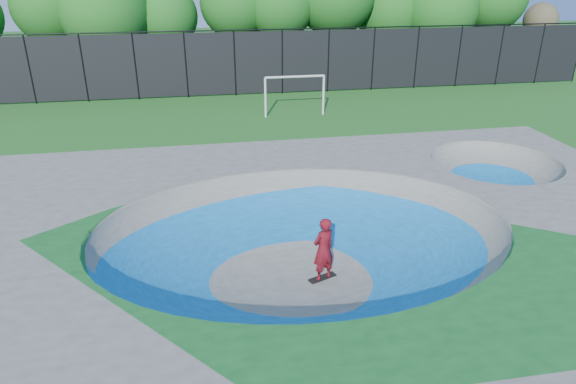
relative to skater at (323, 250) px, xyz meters
name	(u,v)px	position (x,y,z in m)	size (l,w,h in m)	color
ground	(302,274)	(-0.48, 0.33, -0.90)	(120.00, 120.00, 0.00)	#1C5818
skate_deck	(303,250)	(-0.48, 0.33, -0.15)	(22.00, 14.00, 1.50)	gray
skater	(323,250)	(0.00, 0.00, 0.00)	(0.65, 0.43, 1.79)	red
skateboard	(322,278)	(0.00, 0.00, -0.87)	(0.78, 0.22, 0.05)	black
soccer_goal	(295,88)	(2.30, 15.94, 0.64)	(3.34, 0.12, 2.21)	silver
fence	(235,62)	(-0.48, 21.33, 1.20)	(48.09, 0.09, 4.04)	black
treeline	(210,7)	(-1.61, 26.31, 4.08)	(52.07, 7.16, 8.65)	#452C22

